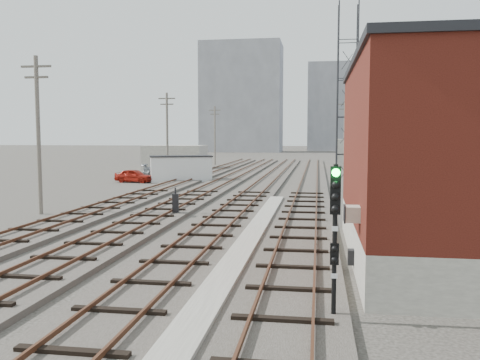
% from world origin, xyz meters
% --- Properties ---
extents(ground, '(320.00, 320.00, 0.00)m').
position_xyz_m(ground, '(0.00, 60.00, 0.00)').
color(ground, '#282621').
rests_on(ground, ground).
extents(track_right, '(3.20, 90.00, 0.39)m').
position_xyz_m(track_right, '(2.50, 39.00, 0.11)').
color(track_right, '#332D28').
rests_on(track_right, ground).
extents(track_mid_right, '(3.20, 90.00, 0.39)m').
position_xyz_m(track_mid_right, '(-1.50, 39.00, 0.11)').
color(track_mid_right, '#332D28').
rests_on(track_mid_right, ground).
extents(track_mid_left, '(3.20, 90.00, 0.39)m').
position_xyz_m(track_mid_left, '(-5.50, 39.00, 0.11)').
color(track_mid_left, '#332D28').
rests_on(track_mid_left, ground).
extents(track_left, '(3.20, 90.00, 0.39)m').
position_xyz_m(track_left, '(-9.50, 39.00, 0.11)').
color(track_left, '#332D28').
rests_on(track_left, ground).
extents(platform_curb, '(0.90, 28.00, 0.26)m').
position_xyz_m(platform_curb, '(0.50, 14.00, 0.13)').
color(platform_curb, gray).
rests_on(platform_curb, ground).
extents(brick_building, '(6.54, 12.20, 7.22)m').
position_xyz_m(brick_building, '(7.50, 12.00, 3.63)').
color(brick_building, gray).
rests_on(brick_building, ground).
extents(lattice_tower, '(1.60, 1.60, 15.00)m').
position_xyz_m(lattice_tower, '(5.50, 35.00, 7.50)').
color(lattice_tower, black).
rests_on(lattice_tower, ground).
extents(utility_pole_left_a, '(1.80, 0.24, 9.00)m').
position_xyz_m(utility_pole_left_a, '(-12.50, 20.00, 4.80)').
color(utility_pole_left_a, '#595147').
rests_on(utility_pole_left_a, ground).
extents(utility_pole_left_b, '(1.80, 0.24, 9.00)m').
position_xyz_m(utility_pole_left_b, '(-12.50, 45.00, 4.80)').
color(utility_pole_left_b, '#595147').
rests_on(utility_pole_left_b, ground).
extents(utility_pole_left_c, '(1.80, 0.24, 9.00)m').
position_xyz_m(utility_pole_left_c, '(-12.50, 70.00, 4.80)').
color(utility_pole_left_c, '#595147').
rests_on(utility_pole_left_c, ground).
extents(utility_pole_right_a, '(1.80, 0.24, 9.00)m').
position_xyz_m(utility_pole_right_a, '(6.50, 28.00, 4.80)').
color(utility_pole_right_a, '#595147').
rests_on(utility_pole_right_a, ground).
extents(utility_pole_right_b, '(1.80, 0.24, 9.00)m').
position_xyz_m(utility_pole_right_b, '(6.50, 58.00, 4.80)').
color(utility_pole_right_b, '#595147').
rests_on(utility_pole_right_b, ground).
extents(apartment_left, '(22.00, 14.00, 30.00)m').
position_xyz_m(apartment_left, '(-18.00, 135.00, 15.00)').
color(apartment_left, gray).
rests_on(apartment_left, ground).
extents(apartment_right, '(16.00, 12.00, 26.00)m').
position_xyz_m(apartment_right, '(8.00, 150.00, 13.00)').
color(apartment_right, gray).
rests_on(apartment_right, ground).
extents(shed_left, '(8.00, 5.00, 3.20)m').
position_xyz_m(shed_left, '(-16.00, 60.00, 1.60)').
color(shed_left, gray).
rests_on(shed_left, ground).
extents(shed_right, '(6.00, 6.00, 4.00)m').
position_xyz_m(shed_right, '(9.00, 70.00, 2.00)').
color(shed_right, gray).
rests_on(shed_right, ground).
extents(signal_mast, '(0.40, 0.41, 3.84)m').
position_xyz_m(signal_mast, '(3.70, 5.28, 2.23)').
color(signal_mast, gray).
rests_on(signal_mast, ground).
extents(switch_stand, '(0.40, 0.40, 1.48)m').
position_xyz_m(switch_stand, '(-4.63, 20.53, 0.70)').
color(switch_stand, black).
rests_on(switch_stand, ground).
extents(site_trailer, '(6.61, 4.55, 2.56)m').
position_xyz_m(site_trailer, '(-10.11, 41.62, 1.29)').
color(site_trailer, silver).
rests_on(site_trailer, ground).
extents(car_red, '(4.00, 2.11, 1.30)m').
position_xyz_m(car_red, '(-14.27, 39.82, 0.65)').
color(car_red, maroon).
rests_on(car_red, ground).
extents(car_silver, '(4.09, 2.23, 1.28)m').
position_xyz_m(car_silver, '(-14.28, 52.12, 0.64)').
color(car_silver, '#93969A').
rests_on(car_silver, ground).
extents(car_grey, '(5.39, 2.85, 1.49)m').
position_xyz_m(car_grey, '(-12.91, 46.01, 0.74)').
color(car_grey, gray).
rests_on(car_grey, ground).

